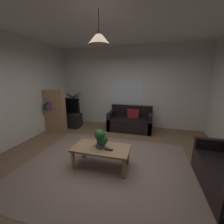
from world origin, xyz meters
name	(u,v)px	position (x,y,z in m)	size (l,w,h in m)	color
floor	(108,161)	(0.00, 0.00, -0.01)	(5.27, 5.11, 0.02)	brown
rug	(106,166)	(0.00, -0.20, 0.00)	(3.42, 2.81, 0.01)	gray
wall_back	(128,87)	(0.00, 2.58, 1.44)	(5.39, 0.06, 2.88)	silver
wall_left	(4,93)	(-2.66, 0.00, 1.44)	(0.06, 5.11, 2.88)	silver
ceiling	(107,13)	(0.00, 0.00, 2.89)	(5.27, 5.11, 0.02)	white
window_pane	(125,93)	(-0.10, 2.55, 1.24)	(1.24, 0.01, 0.93)	white
couch_under_window	(130,122)	(0.18, 2.09, 0.28)	(1.47, 0.80, 0.82)	black
coffee_table	(101,150)	(-0.08, -0.22, 0.37)	(1.14, 0.58, 0.44)	#A87F56
book_on_table_0	(98,145)	(-0.16, -0.19, 0.45)	(0.15, 0.11, 0.03)	#99663F
remote_on_table_0	(109,150)	(0.10, -0.30, 0.45)	(0.05, 0.16, 0.02)	black
potted_plant_on_table	(101,138)	(-0.08, -0.22, 0.63)	(0.25, 0.25, 0.38)	#4C4C51
tv_stand	(69,120)	(-2.08, 1.80, 0.25)	(0.90, 0.44, 0.50)	black
tv	(67,106)	(-2.08, 1.78, 0.80)	(0.95, 0.16, 0.58)	black
potted_palm_corner	(74,108)	(-2.12, 2.29, 0.60)	(0.73, 0.69, 1.33)	brown
bookshelf_corner	(55,111)	(-2.27, 1.30, 0.71)	(0.70, 0.31, 1.40)	#A87F56
pendant_lamp	(99,38)	(-0.08, -0.22, 2.45)	(0.38, 0.38, 0.54)	black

